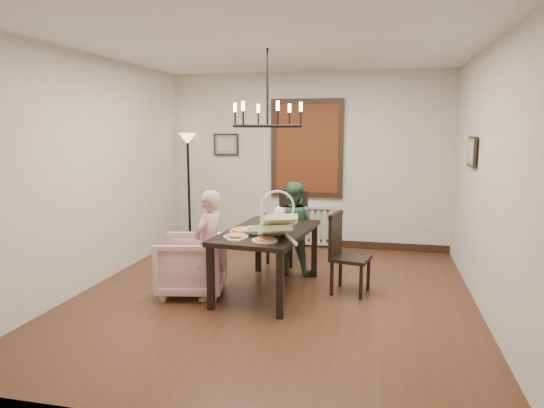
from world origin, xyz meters
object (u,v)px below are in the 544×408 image
at_px(seated_man, 292,236).
at_px(drinking_glass, 263,223).
at_px(dining_table, 268,237).
at_px(armchair, 191,265).
at_px(baby_bouncer, 276,223).
at_px(chair_far, 286,227).
at_px(elderly_woman, 209,254).
at_px(chair_right, 351,253).
at_px(floor_lamp, 189,191).

distance_m(seated_man, drinking_glass, 0.86).
relative_size(dining_table, armchair, 2.21).
bearing_deg(baby_bouncer, seated_man, 67.38).
relative_size(chair_far, seated_man, 1.02).
height_order(chair_far, elderly_woman, chair_far).
distance_m(chair_right, baby_bouncer, 1.08).
distance_m(chair_right, armchair, 1.87).
relative_size(chair_far, floor_lamp, 0.58).
distance_m(chair_far, floor_lamp, 1.95).
height_order(dining_table, elderly_woman, elderly_woman).
distance_m(chair_right, floor_lamp, 3.33).
xyz_separation_m(armchair, baby_bouncer, (1.06, -0.20, 0.59)).
relative_size(seated_man, floor_lamp, 0.57).
xyz_separation_m(drinking_glass, floor_lamp, (-1.73, 1.97, 0.08)).
distance_m(seated_man, floor_lamp, 2.32).
bearing_deg(armchair, seated_man, 125.16).
xyz_separation_m(seated_man, drinking_glass, (-0.22, -0.77, 0.31)).
bearing_deg(chair_far, elderly_woman, -90.27).
height_order(baby_bouncer, floor_lamp, floor_lamp).
bearing_deg(drinking_glass, baby_bouncer, -61.17).
relative_size(dining_table, floor_lamp, 0.93).
xyz_separation_m(elderly_woman, seated_man, (0.75, 1.17, -0.01)).
distance_m(dining_table, seated_man, 0.82).
bearing_deg(baby_bouncer, chair_right, 14.40).
bearing_deg(baby_bouncer, drinking_glass, 94.00).
bearing_deg(chair_far, seated_man, -50.26).
bearing_deg(drinking_glass, floor_lamp, 131.40).
height_order(dining_table, chair_far, chair_far).
xyz_separation_m(chair_far, drinking_glass, (-0.04, -1.24, 0.30)).
xyz_separation_m(dining_table, chair_far, (-0.03, 1.26, -0.14)).
relative_size(armchair, drinking_glass, 5.17).
relative_size(elderly_woman, drinking_glass, 7.06).
distance_m(dining_table, armchair, 0.95).
height_order(dining_table, drinking_glass, drinking_glass).
bearing_deg(baby_bouncer, floor_lamp, 104.41).
bearing_deg(drinking_glass, chair_far, 88.37).
height_order(elderly_woman, drinking_glass, elderly_woman).
height_order(chair_far, floor_lamp, floor_lamp).
distance_m(chair_right, drinking_glass, 1.09).
xyz_separation_m(elderly_woman, baby_bouncer, (0.80, -0.08, 0.41)).
relative_size(seated_man, drinking_glass, 6.98).
relative_size(chair_far, elderly_woman, 1.01).
bearing_deg(chair_far, chair_right, -29.21).
bearing_deg(floor_lamp, dining_table, -47.90).
height_order(elderly_woman, floor_lamp, floor_lamp).
height_order(dining_table, chair_right, chair_right).
bearing_deg(chair_right, dining_table, 111.68).
bearing_deg(dining_table, chair_far, 97.05).
height_order(chair_right, drinking_glass, chair_right).
xyz_separation_m(chair_far, armchair, (-0.83, -1.52, -0.18)).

